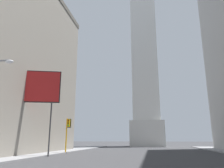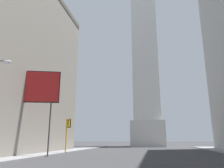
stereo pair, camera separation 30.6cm
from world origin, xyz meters
name	(u,v)px [view 1 (the left image)]	position (x,y,z in m)	size (l,w,h in m)	color
sidewalk_left	(20,157)	(-13.71, 22.67, 0.07)	(5.00, 75.56, 0.15)	gray
obelisk	(144,35)	(0.00, 62.97, 34.21)	(9.35, 9.35, 71.77)	silver
traffic_light_mid_left	(68,130)	(-11.19, 30.48, 3.33)	(0.79, 0.51, 5.03)	orange
billboard_sign	(37,88)	(-12.89, 23.62, 8.22)	(5.68, 1.92, 10.54)	#3F3F42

